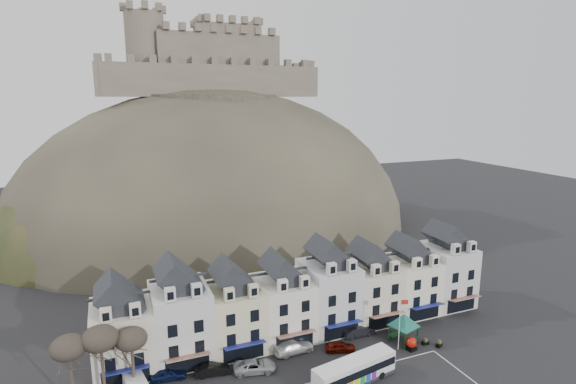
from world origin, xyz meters
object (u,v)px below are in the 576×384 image
at_px(car_black, 212,369).
at_px(car_charcoal, 358,330).
at_px(flagpole, 400,320).
at_px(car_white, 294,347).
at_px(bus, 355,370).
at_px(car_silver, 255,366).
at_px(red_buoy, 411,343).
at_px(car_navy, 168,374).
at_px(bus_shelter, 404,320).
at_px(car_maroon, 340,347).

bearing_deg(car_black, car_charcoal, -80.02).
relative_size(flagpole, car_white, 1.32).
distance_m(bus, car_silver, 11.71).
xyz_separation_m(bus, red_buoy, (10.27, 3.24, -0.75)).
height_order(car_silver, car_charcoal, car_charcoal).
bearing_deg(car_white, bus, -158.69).
height_order(red_buoy, car_navy, red_buoy).
bearing_deg(bus_shelter, car_maroon, 156.39).
xyz_separation_m(car_navy, car_white, (15.51, -0.30, 0.08)).
relative_size(flagpole, car_navy, 1.73).
height_order(red_buoy, car_black, red_buoy).
relative_size(bus_shelter, car_white, 1.15).
height_order(flagpole, car_maroon, flagpole).
xyz_separation_m(car_black, car_charcoal, (20.41, 1.23, 0.08)).
bearing_deg(car_silver, bus, -110.24).
relative_size(bus, flagpole, 1.51).
distance_m(bus_shelter, car_silver, 20.42).
height_order(bus, bus_shelter, bus_shelter).
bearing_deg(bus, car_navy, 145.92).
bearing_deg(bus_shelter, car_black, 158.51).
bearing_deg(red_buoy, car_charcoal, 128.63).
bearing_deg(bus, car_white, 105.26).
bearing_deg(red_buoy, car_white, 160.25).
distance_m(bus_shelter, car_charcoal, 6.39).
distance_m(car_navy, car_charcoal, 25.27).
relative_size(red_buoy, car_black, 0.42).
bearing_deg(red_buoy, car_maroon, 160.23).
bearing_deg(car_maroon, car_charcoal, -39.02).
bearing_deg(car_charcoal, car_navy, 90.30).
xyz_separation_m(car_silver, car_maroon, (11.46, 0.00, -0.04)).
bearing_deg(car_silver, car_navy, 89.19).
height_order(car_black, car_charcoal, car_charcoal).
relative_size(bus, bus_shelter, 1.74).
bearing_deg(red_buoy, bus_shelter, 84.94).
bearing_deg(red_buoy, car_black, 170.04).
xyz_separation_m(car_navy, car_maroon, (21.13, -2.32, -0.04)).
relative_size(car_navy, car_maroon, 1.06).
bearing_deg(car_silver, flagpole, -84.77).
distance_m(car_silver, car_maroon, 11.46).
relative_size(red_buoy, flagpole, 0.24).
distance_m(bus_shelter, flagpole, 2.19).
relative_size(flagpole, car_maroon, 1.84).
height_order(bus, car_charcoal, bus).
relative_size(bus_shelter, red_buoy, 3.57).
relative_size(car_navy, car_silver, 0.83).
xyz_separation_m(bus, car_maroon, (1.66, 6.34, -0.97)).
relative_size(bus_shelter, car_charcoal, 1.34).
xyz_separation_m(flagpole, car_silver, (-18.68, 2.44, -3.34)).
distance_m(flagpole, car_maroon, 8.34).
distance_m(bus, bus_shelter, 11.74).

